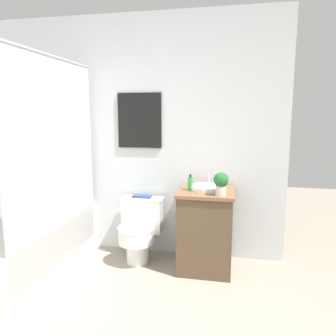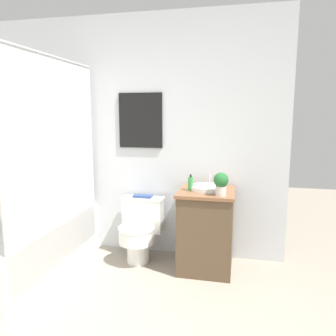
{
  "view_description": "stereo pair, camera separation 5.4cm",
  "coord_description": "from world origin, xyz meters",
  "px_view_note": "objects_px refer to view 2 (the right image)",
  "views": [
    {
      "loc": [
        1.08,
        -0.94,
        1.5
      ],
      "look_at": [
        0.49,
        1.93,
        1.01
      ],
      "focal_mm": 35.0,
      "sensor_mm": 36.0,
      "label": 1
    },
    {
      "loc": [
        1.13,
        -0.93,
        1.5
      ],
      "look_at": [
        0.49,
        1.93,
        1.01
      ],
      "focal_mm": 35.0,
      "sensor_mm": 36.0,
      "label": 2
    }
  ],
  "objects_px": {
    "soap_bottle": "(191,184)",
    "potted_plant": "(221,183)",
    "toilet": "(140,229)",
    "book_on_tank": "(143,196)",
    "sink": "(207,188)"
  },
  "relations": [
    {
      "from": "book_on_tank",
      "to": "toilet",
      "type": "bearing_deg",
      "value": -90.0
    },
    {
      "from": "toilet",
      "to": "book_on_tank",
      "type": "relative_size",
      "value": 3.23
    },
    {
      "from": "toilet",
      "to": "sink",
      "type": "relative_size",
      "value": 1.75
    },
    {
      "from": "soap_bottle",
      "to": "potted_plant",
      "type": "relative_size",
      "value": 0.74
    },
    {
      "from": "sink",
      "to": "potted_plant",
      "type": "bearing_deg",
      "value": -54.32
    },
    {
      "from": "sink",
      "to": "book_on_tank",
      "type": "distance_m",
      "value": 0.71
    },
    {
      "from": "sink",
      "to": "book_on_tank",
      "type": "height_order",
      "value": "sink"
    },
    {
      "from": "potted_plant",
      "to": "book_on_tank",
      "type": "bearing_deg",
      "value": 158.19
    },
    {
      "from": "soap_bottle",
      "to": "potted_plant",
      "type": "xyz_separation_m",
      "value": [
        0.29,
        -0.13,
        0.05
      ]
    },
    {
      "from": "sink",
      "to": "book_on_tank",
      "type": "bearing_deg",
      "value": 168.81
    },
    {
      "from": "potted_plant",
      "to": "book_on_tank",
      "type": "height_order",
      "value": "potted_plant"
    },
    {
      "from": "toilet",
      "to": "soap_bottle",
      "type": "relative_size",
      "value": 4.15
    },
    {
      "from": "soap_bottle",
      "to": "potted_plant",
      "type": "bearing_deg",
      "value": -24.72
    },
    {
      "from": "soap_bottle",
      "to": "book_on_tank",
      "type": "bearing_deg",
      "value": 159.83
    },
    {
      "from": "toilet",
      "to": "sink",
      "type": "xyz_separation_m",
      "value": [
        0.68,
        -0.02,
        0.47
      ]
    }
  ]
}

